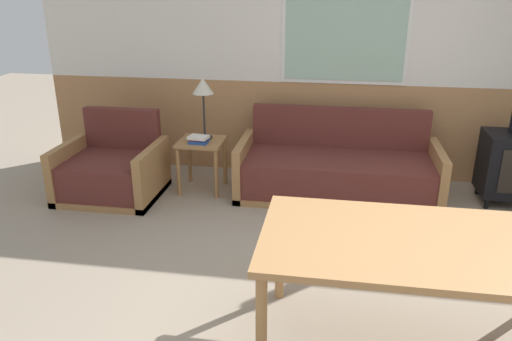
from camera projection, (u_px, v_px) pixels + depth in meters
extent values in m
plane|color=gray|center=(378.00, 323.00, 3.17)|extent=(16.00, 16.00, 0.00)
cube|color=#AD7A4C|center=(367.00, 131.00, 5.41)|extent=(7.20, 0.06, 1.02)
cube|color=silver|center=(378.00, 0.00, 4.93)|extent=(7.20, 0.06, 1.68)
cube|color=white|center=(346.00, 21.00, 5.01)|extent=(1.29, 0.01, 1.25)
cube|color=#99BCA8|center=(346.00, 21.00, 5.01)|extent=(1.21, 0.02, 1.17)
cube|color=#9E7042|center=(336.00, 193.00, 5.04)|extent=(1.97, 0.83, 0.06)
cube|color=#5B2823|center=(337.00, 175.00, 4.95)|extent=(1.81, 0.75, 0.35)
cube|color=#5B2823|center=(340.00, 127.00, 5.17)|extent=(1.81, 0.10, 0.42)
cube|color=#9E7042|center=(244.00, 165.00, 5.10)|extent=(0.08, 0.83, 0.55)
cube|color=#9E7042|center=(436.00, 176.00, 4.81)|extent=(0.08, 0.83, 0.55)
cube|color=#9E7042|center=(113.00, 192.00, 5.05)|extent=(0.96, 0.82, 0.06)
cube|color=#5B2823|center=(111.00, 175.00, 4.96)|extent=(0.80, 0.74, 0.33)
cube|color=#5B2823|center=(123.00, 128.00, 5.18)|extent=(0.80, 0.10, 0.42)
cube|color=#9E7042|center=(70.00, 168.00, 5.04)|extent=(0.08, 0.82, 0.53)
cube|color=#9E7042|center=(153.00, 173.00, 4.90)|extent=(0.08, 0.82, 0.53)
cube|color=#9E7042|center=(201.00, 142.00, 5.03)|extent=(0.45, 0.45, 0.03)
cylinder|color=#9E7042|center=(178.00, 172.00, 4.98)|extent=(0.04, 0.04, 0.50)
cylinder|color=#9E7042|center=(216.00, 174.00, 4.92)|extent=(0.04, 0.04, 0.50)
cylinder|color=#9E7042|center=(190.00, 159.00, 5.34)|extent=(0.04, 0.04, 0.50)
cylinder|color=#9E7042|center=(225.00, 161.00, 5.28)|extent=(0.04, 0.04, 0.50)
cylinder|color=#262628|center=(205.00, 137.00, 5.09)|extent=(0.15, 0.15, 0.02)
cylinder|color=#262628|center=(204.00, 115.00, 5.01)|extent=(0.02, 0.02, 0.44)
cone|color=beige|center=(203.00, 86.00, 4.90)|extent=(0.21, 0.21, 0.15)
cube|color=#234799|center=(199.00, 141.00, 4.94)|extent=(0.18, 0.15, 0.03)
cube|color=#B22823|center=(198.00, 139.00, 4.95)|extent=(0.19, 0.14, 0.02)
cube|color=white|center=(198.00, 137.00, 4.93)|extent=(0.21, 0.17, 0.03)
cube|color=#B27F4C|center=(414.00, 243.00, 2.70)|extent=(1.67, 0.93, 0.04)
cylinder|color=#B27F4C|center=(261.00, 331.00, 2.58)|extent=(0.06, 0.06, 0.69)
cylinder|color=#B27F4C|center=(280.00, 252.00, 3.32)|extent=(0.06, 0.06, 0.69)
cylinder|color=black|center=(486.00, 204.00, 4.75)|extent=(0.04, 0.04, 0.10)
cylinder|color=black|center=(477.00, 189.00, 5.09)|extent=(0.04, 0.04, 0.10)
cube|color=black|center=(511.00, 164.00, 4.76)|extent=(0.52, 0.45, 0.60)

